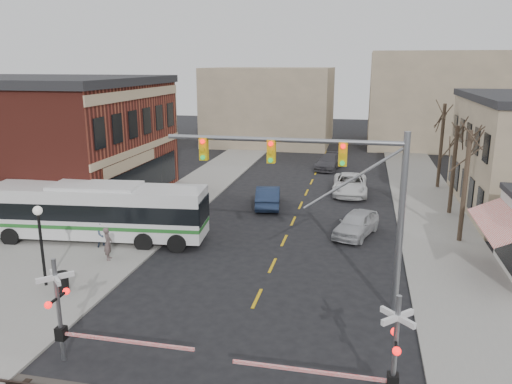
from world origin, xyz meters
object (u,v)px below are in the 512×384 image
rr_crossing_east (380,355)px  street_lamp (40,229)px  rr_crossing_west (70,313)px  car_a (356,224)px  trash_bin (62,282)px  pedestrian_near (108,244)px  traffic_signal_mast (334,183)px  pedestrian_far (103,234)px  car_b (268,196)px  car_c (350,184)px  car_d (329,162)px  transit_bus (98,211)px

rr_crossing_east → street_lamp: 16.68m
rr_crossing_west → car_a: (9.82, 16.25, -1.18)m
trash_bin → street_lamp: bearing=159.8°
rr_crossing_east → pedestrian_near: (-14.24, 9.39, -0.93)m
street_lamp → rr_crossing_west: bearing=-47.9°
traffic_signal_mast → car_a: size_ratio=2.22×
rr_crossing_east → pedestrian_far: 19.14m
rr_crossing_east → trash_bin: size_ratio=5.83×
traffic_signal_mast → pedestrian_near: bearing=167.0°
rr_crossing_west → pedestrian_near: rr_crossing_west is taller
traffic_signal_mast → car_a: (0.95, 10.09, -4.97)m
rr_crossing_east → pedestrian_far: rr_crossing_east is taller
pedestrian_near → trash_bin: bearing=159.2°
trash_bin → pedestrian_near: size_ratio=0.52×
car_b → car_c: car_c is taller
car_a → car_c: size_ratio=0.78×
traffic_signal_mast → car_b: bearing=110.6°
trash_bin → car_b: bearing=67.9°
rr_crossing_west → car_c: bearing=71.2°
car_a → trash_bin: bearing=-121.5°
trash_bin → car_d: car_d is taller
transit_bus → rr_crossing_west: size_ratio=2.40×
pedestrian_near → car_c: bearing=-53.5°
trash_bin → car_c: 25.19m
street_lamp → pedestrian_near: street_lamp is taller
street_lamp → pedestrian_far: (0.11, 5.42, -2.14)m
rr_crossing_west → pedestrian_far: size_ratio=3.69×
pedestrian_near → pedestrian_far: bearing=18.2°
traffic_signal_mast → car_a: traffic_signal_mast is taller
pedestrian_near → pedestrian_far: pedestrian_near is taller
trash_bin → car_d: 33.14m
trash_bin → car_b: (6.74, 16.56, 0.22)m
car_c → pedestrian_far: bearing=-132.4°
transit_bus → car_b: (8.75, 9.52, -1.09)m
car_c → pedestrian_near: bearing=-126.8°
transit_bus → car_a: size_ratio=2.91×
car_a → pedestrian_far: bearing=-141.0°
rr_crossing_west → rr_crossing_east: (10.82, -0.38, 0.00)m
trash_bin → transit_bus: bearing=105.9°
rr_crossing_west → car_b: rr_crossing_west is taller
trash_bin → car_c: car_c is taller
car_c → car_a: bearing=-87.4°
rr_crossing_east → car_d: (-4.17, 36.78, -1.22)m
car_b → car_c: (5.95, 5.20, 0.00)m
rr_crossing_east → pedestrian_near: 17.08m
transit_bus → rr_crossing_west: rr_crossing_west is taller
transit_bus → car_d: size_ratio=2.59×
car_c → car_d: (-2.44, 9.75, -0.07)m
pedestrian_far → traffic_signal_mast: bearing=-65.3°
car_a → pedestrian_near: (-13.24, -7.24, 0.25)m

